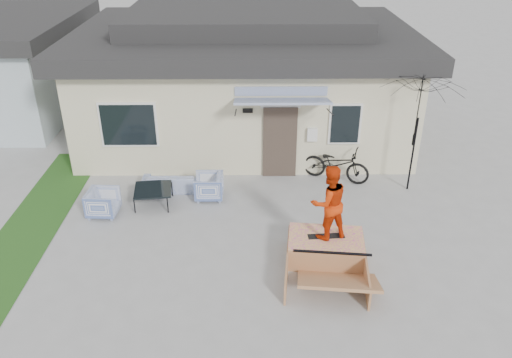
{
  "coord_description": "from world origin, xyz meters",
  "views": [
    {
      "loc": [
        0.19,
        -8.76,
        6.91
      ],
      "look_at": [
        0.3,
        1.8,
        1.3
      ],
      "focal_mm": 35.93,
      "sensor_mm": 36.0,
      "label": 1
    }
  ],
  "objects_px": {
    "skateboard": "(326,236)",
    "bicycle": "(336,160)",
    "loveseat": "(172,179)",
    "skate_ramp": "(325,248)",
    "skater": "(329,201)",
    "armchair_left": "(103,202)",
    "armchair_right": "(209,185)",
    "patio_umbrella": "(416,130)",
    "coffee_table": "(154,197)"
  },
  "relations": [
    {
      "from": "armchair_left",
      "to": "skater",
      "type": "bearing_deg",
      "value": -105.27
    },
    {
      "from": "bicycle",
      "to": "skater",
      "type": "distance_m",
      "value": 3.84
    },
    {
      "from": "coffee_table",
      "to": "armchair_right",
      "type": "bearing_deg",
      "value": 13.2
    },
    {
      "from": "armchair_left",
      "to": "coffee_table",
      "type": "xyz_separation_m",
      "value": [
        1.18,
        0.49,
        -0.14
      ]
    },
    {
      "from": "skater",
      "to": "armchair_left",
      "type": "bearing_deg",
      "value": -38.16
    },
    {
      "from": "armchair_right",
      "to": "skater",
      "type": "xyz_separation_m",
      "value": [
        2.77,
        -2.67,
        1.06
      ]
    },
    {
      "from": "coffee_table",
      "to": "skater",
      "type": "bearing_deg",
      "value": -29.19
    },
    {
      "from": "loveseat",
      "to": "skate_ramp",
      "type": "relative_size",
      "value": 0.76
    },
    {
      "from": "patio_umbrella",
      "to": "coffee_table",
      "type": "bearing_deg",
      "value": -173.62
    },
    {
      "from": "armchair_right",
      "to": "skateboard",
      "type": "bearing_deg",
      "value": 46.13
    },
    {
      "from": "skater",
      "to": "skate_ramp",
      "type": "bearing_deg",
      "value": 64.65
    },
    {
      "from": "bicycle",
      "to": "skateboard",
      "type": "relative_size",
      "value": 2.38
    },
    {
      "from": "armchair_left",
      "to": "patio_umbrella",
      "type": "height_order",
      "value": "patio_umbrella"
    },
    {
      "from": "loveseat",
      "to": "patio_umbrella",
      "type": "height_order",
      "value": "patio_umbrella"
    },
    {
      "from": "skate_ramp",
      "to": "coffee_table",
      "type": "bearing_deg",
      "value": 156.43
    },
    {
      "from": "bicycle",
      "to": "skater",
      "type": "bearing_deg",
      "value": -168.41
    },
    {
      "from": "skate_ramp",
      "to": "skateboard",
      "type": "xyz_separation_m",
      "value": [
        0.01,
        0.05,
        0.3
      ]
    },
    {
      "from": "armchair_left",
      "to": "skateboard",
      "type": "height_order",
      "value": "armchair_left"
    },
    {
      "from": "armchair_left",
      "to": "bicycle",
      "type": "bearing_deg",
      "value": -69.74
    },
    {
      "from": "armchair_right",
      "to": "patio_umbrella",
      "type": "distance_m",
      "value": 5.66
    },
    {
      "from": "bicycle",
      "to": "loveseat",
      "type": "bearing_deg",
      "value": 119.9
    },
    {
      "from": "loveseat",
      "to": "coffee_table",
      "type": "height_order",
      "value": "loveseat"
    },
    {
      "from": "loveseat",
      "to": "armchair_left",
      "type": "relative_size",
      "value": 2.2
    },
    {
      "from": "armchair_right",
      "to": "patio_umbrella",
      "type": "bearing_deg",
      "value": 94.66
    },
    {
      "from": "bicycle",
      "to": "skate_ramp",
      "type": "height_order",
      "value": "bicycle"
    },
    {
      "from": "loveseat",
      "to": "bicycle",
      "type": "relative_size",
      "value": 0.87
    },
    {
      "from": "loveseat",
      "to": "patio_umbrella",
      "type": "xyz_separation_m",
      "value": [
        6.51,
        -0.04,
        1.43
      ]
    },
    {
      "from": "skateboard",
      "to": "loveseat",
      "type": "bearing_deg",
      "value": 136.93
    },
    {
      "from": "skateboard",
      "to": "skater",
      "type": "relative_size",
      "value": 0.47
    },
    {
      "from": "bicycle",
      "to": "skate_ramp",
      "type": "xyz_separation_m",
      "value": [
        -0.77,
        -3.73,
        -0.34
      ]
    },
    {
      "from": "armchair_left",
      "to": "bicycle",
      "type": "distance_m",
      "value": 6.41
    },
    {
      "from": "coffee_table",
      "to": "loveseat",
      "type": "bearing_deg",
      "value": 65.18
    },
    {
      "from": "armchair_left",
      "to": "coffee_table",
      "type": "bearing_deg",
      "value": -63.84
    },
    {
      "from": "skate_ramp",
      "to": "loveseat",
      "type": "bearing_deg",
      "value": 146.14
    },
    {
      "from": "skateboard",
      "to": "bicycle",
      "type": "bearing_deg",
      "value": 74.67
    },
    {
      "from": "patio_umbrella",
      "to": "skater",
      "type": "bearing_deg",
      "value": -130.95
    },
    {
      "from": "bicycle",
      "to": "skateboard",
      "type": "bearing_deg",
      "value": -168.41
    },
    {
      "from": "loveseat",
      "to": "armchair_left",
      "type": "xyz_separation_m",
      "value": [
        -1.56,
        -1.3,
        0.05
      ]
    },
    {
      "from": "loveseat",
      "to": "skate_ramp",
      "type": "height_order",
      "value": "loveseat"
    },
    {
      "from": "patio_umbrella",
      "to": "skater",
      "type": "distance_m",
      "value": 4.13
    },
    {
      "from": "patio_umbrella",
      "to": "skateboard",
      "type": "distance_m",
      "value": 4.28
    },
    {
      "from": "patio_umbrella",
      "to": "skateboard",
      "type": "height_order",
      "value": "patio_umbrella"
    },
    {
      "from": "armchair_left",
      "to": "armchair_right",
      "type": "distance_m",
      "value": 2.73
    },
    {
      "from": "armchair_left",
      "to": "patio_umbrella",
      "type": "xyz_separation_m",
      "value": [
        8.07,
        1.26,
        1.37
      ]
    },
    {
      "from": "patio_umbrella",
      "to": "skate_ramp",
      "type": "relative_size",
      "value": 1.2
    },
    {
      "from": "armchair_left",
      "to": "armchair_right",
      "type": "height_order",
      "value": "armchair_right"
    },
    {
      "from": "loveseat",
      "to": "patio_umbrella",
      "type": "relative_size",
      "value": 0.64
    },
    {
      "from": "bicycle",
      "to": "armchair_left",
      "type": "bearing_deg",
      "value": 129.91
    },
    {
      "from": "coffee_table",
      "to": "patio_umbrella",
      "type": "distance_m",
      "value": 7.09
    },
    {
      "from": "coffee_table",
      "to": "bicycle",
      "type": "relative_size",
      "value": 0.49
    }
  ]
}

